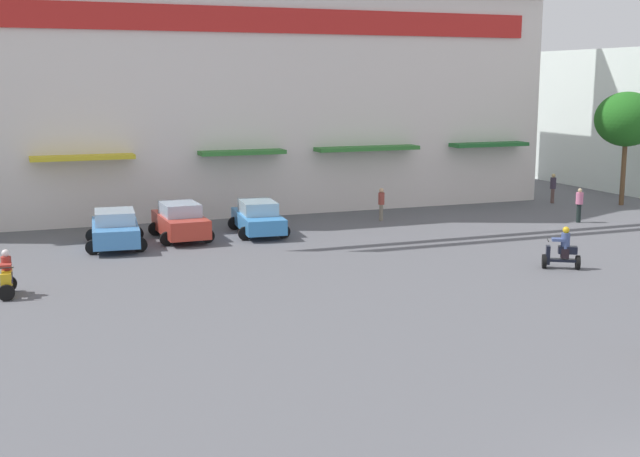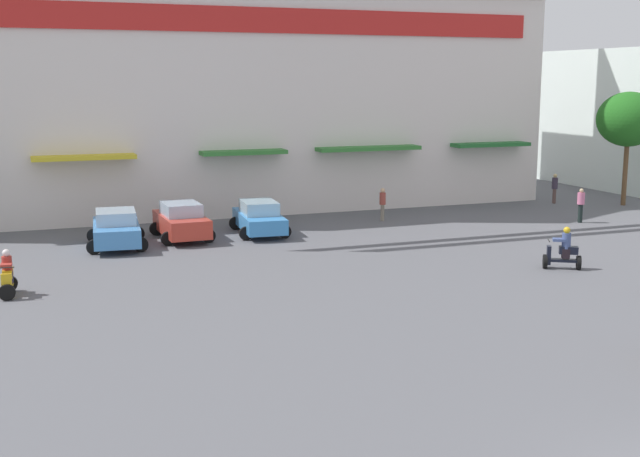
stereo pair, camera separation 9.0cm
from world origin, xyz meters
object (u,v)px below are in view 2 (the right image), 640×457
object	(u,v)px
parked_car_2	(259,217)
pedestrian_4	(555,186)
plaza_tree_1	(629,120)
scooter_rider_4	(8,277)
pedestrian_2	(383,202)
parked_car_0	(116,229)
pedestrian_3	(581,203)
parked_car_1	(181,221)
scooter_rider_0	(563,252)

from	to	relation	value
parked_car_2	pedestrian_4	size ratio (longest dim) A/B	2.64
parked_car_2	plaza_tree_1	bearing A→B (deg)	3.17
parked_car_2	scooter_rider_4	size ratio (longest dim) A/B	2.92
parked_car_2	pedestrian_2	bearing A→B (deg)	10.34
parked_car_0	scooter_rider_4	distance (m)	7.95
pedestrian_3	scooter_rider_4	bearing A→B (deg)	-169.43
parked_car_1	parked_car_2	world-z (taller)	parked_car_1
parked_car_0	pedestrian_3	world-z (taller)	pedestrian_3
parked_car_2	parked_car_0	bearing A→B (deg)	-173.11
scooter_rider_0	pedestrian_3	distance (m)	10.65
pedestrian_4	plaza_tree_1	bearing A→B (deg)	-31.43
pedestrian_4	scooter_rider_0	bearing A→B (deg)	-125.30
parked_car_0	parked_car_1	xyz separation A→B (m)	(2.88, 0.81, 0.02)
plaza_tree_1	parked_car_1	xyz separation A→B (m)	(-24.91, -1.15, -3.93)
parked_car_1	scooter_rider_4	world-z (taller)	parked_car_1
scooter_rider_4	pedestrian_3	world-z (taller)	pedestrian_3
scooter_rider_0	pedestrian_3	bearing A→B (deg)	48.72
parked_car_0	pedestrian_3	distance (m)	21.99
parked_car_2	pedestrian_4	bearing A→B (deg)	9.73
parked_car_1	scooter_rider_4	size ratio (longest dim) A/B	2.72
pedestrian_3	parked_car_0	bearing A→B (deg)	175.16
plaza_tree_1	parked_car_0	distance (m)	28.14
pedestrian_2	scooter_rider_4	bearing A→B (deg)	-153.26
pedestrian_3	pedestrian_4	size ratio (longest dim) A/B	1.00
parked_car_1	pedestrian_2	bearing A→B (deg)	6.64
parked_car_0	pedestrian_2	distance (m)	13.24
scooter_rider_0	parked_car_2	bearing A→B (deg)	128.62
parked_car_0	pedestrian_4	bearing A→B (deg)	8.99
parked_car_0	pedestrian_3	size ratio (longest dim) A/B	2.53
pedestrian_2	parked_car_1	bearing A→B (deg)	-173.36
scooter_rider_4	plaza_tree_1	bearing A→B (deg)	15.18
parked_car_0	parked_car_2	xyz separation A→B (m)	(6.40, 0.77, -0.02)
plaza_tree_1	parked_car_2	xyz separation A→B (m)	(-21.40, -1.19, -3.97)
pedestrian_2	parked_car_2	bearing A→B (deg)	-169.66
plaza_tree_1	pedestrian_3	bearing A→B (deg)	-147.06
parked_car_1	scooter_rider_0	size ratio (longest dim) A/B	2.60
parked_car_1	scooter_rider_0	distance (m)	16.06
parked_car_0	plaza_tree_1	bearing A→B (deg)	4.03
parked_car_0	pedestrian_4	world-z (taller)	pedestrian_4
parked_car_1	parked_car_0	bearing A→B (deg)	-164.39
parked_car_1	pedestrian_3	size ratio (longest dim) A/B	2.45
parked_car_1	pedestrian_3	xyz separation A→B (m)	(19.03, -2.66, 0.15)
scooter_rider_4	pedestrian_3	size ratio (longest dim) A/B	0.90
plaza_tree_1	pedestrian_4	bearing A→B (deg)	148.57
pedestrian_3	plaza_tree_1	bearing A→B (deg)	32.94
pedestrian_2	pedestrian_4	bearing A→B (deg)	9.37
plaza_tree_1	parked_car_1	bearing A→B (deg)	-177.35
plaza_tree_1	parked_car_0	size ratio (longest dim) A/B	1.47
scooter_rider_0	pedestrian_4	bearing A→B (deg)	54.70
parked_car_1	parked_car_2	bearing A→B (deg)	-0.53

